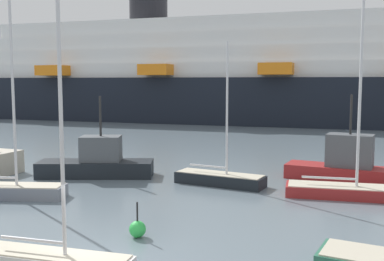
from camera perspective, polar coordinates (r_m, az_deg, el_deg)
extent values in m
cube|color=maroon|center=(22.37, 18.32, -7.12)|extent=(5.41, 1.82, 0.50)
cube|color=beige|center=(22.31, 18.34, -6.45)|extent=(5.19, 1.69, 0.04)
cylinder|color=silver|center=(21.85, 19.86, 5.15)|extent=(0.13, 0.13, 9.04)
cylinder|color=silver|center=(22.19, 16.36, -5.58)|extent=(2.41, 0.21, 0.10)
cube|color=gray|center=(22.75, -21.51, -6.94)|extent=(5.26, 2.35, 0.56)
cube|color=beige|center=(22.69, -21.54, -6.20)|extent=(5.04, 2.21, 0.04)
cylinder|color=silver|center=(22.03, -21.05, 5.69)|extent=(0.12, 0.12, 9.37)
cube|color=beige|center=(13.67, -16.54, -14.22)|extent=(4.27, 0.98, 0.04)
cylinder|color=silver|center=(12.69, -15.70, 1.59)|extent=(0.11, 0.11, 7.52)
cylinder|color=silver|center=(13.90, -18.89, -12.52)|extent=(2.00, 0.10, 0.09)
cube|color=black|center=(23.74, 3.41, -5.98)|extent=(4.75, 2.21, 0.56)
cube|color=beige|center=(23.68, 3.42, -5.27)|extent=(4.55, 2.07, 0.04)
cylinder|color=silver|center=(23.11, 4.29, 2.63)|extent=(0.11, 0.11, 6.59)
cylinder|color=silver|center=(23.89, 1.97, -4.36)|extent=(2.03, 0.50, 0.09)
cube|color=black|center=(26.29, -11.67, -4.58)|extent=(6.51, 3.59, 0.86)
cube|color=#4C5156|center=(26.05, -11.05, -2.18)|extent=(2.46, 2.00, 1.38)
cylinder|color=#262626|center=(25.86, -11.13, 1.73)|extent=(0.12, 0.12, 2.18)
cube|color=maroon|center=(26.01, 17.95, -4.99)|extent=(6.14, 2.83, 0.75)
cube|color=#4C5156|center=(25.76, 18.69, -2.33)|extent=(2.51, 1.76, 1.71)
cylinder|color=#262626|center=(25.57, 18.84, 1.86)|extent=(0.12, 0.12, 2.07)
sphere|color=green|center=(16.11, -6.67, -11.87)|extent=(0.57, 0.57, 0.57)
cylinder|color=black|center=(15.93, -6.69, -9.80)|extent=(0.06, 0.06, 0.64)
cube|color=black|center=(60.43, 11.14, 3.68)|extent=(103.05, 17.67, 5.65)
cube|color=white|center=(60.40, 11.21, 7.23)|extent=(94.79, 15.68, 1.85)
cube|color=white|center=(60.47, 11.24, 8.98)|extent=(89.10, 14.74, 1.85)
cube|color=white|center=(60.59, 11.28, 10.72)|extent=(83.41, 13.80, 1.85)
cube|color=white|center=(60.77, 11.32, 12.46)|extent=(77.73, 12.86, 1.85)
cube|color=orange|center=(63.61, -16.56, 7.03)|extent=(3.79, 2.99, 1.29)
cube|color=orange|center=(56.75, -4.41, 7.41)|extent=(3.79, 2.99, 1.29)
cube|color=orange|center=(52.99, 10.25, 7.42)|extent=(3.79, 2.99, 1.29)
cylinder|color=black|center=(66.03, -5.34, 15.08)|extent=(5.17, 5.17, 5.13)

